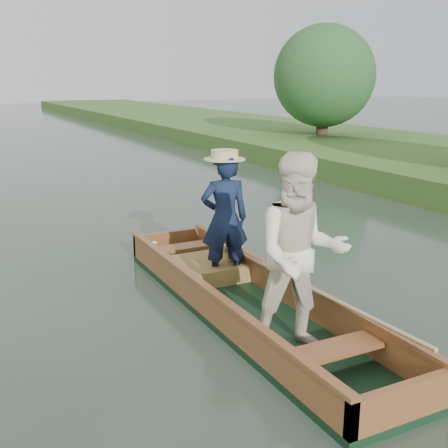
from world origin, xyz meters
name	(u,v)px	position (x,y,z in m)	size (l,w,h in m)	color
ground	(247,315)	(0.00, 0.00, 0.00)	(120.00, 120.00, 0.00)	#283D30
trees_far	(129,85)	(1.13, 7.66, 2.51)	(22.73, 15.09, 4.57)	#47331E
punt	(262,263)	(0.01, -0.29, 0.71)	(1.18, 5.00, 2.01)	black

